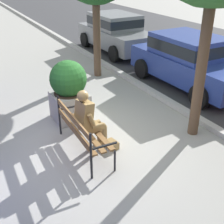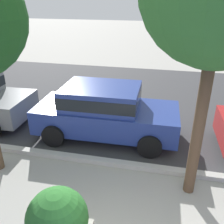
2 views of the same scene
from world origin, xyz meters
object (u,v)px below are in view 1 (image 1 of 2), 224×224
at_px(concrete_planter, 69,90).
at_px(parked_car_blue, 190,59).
at_px(parked_car_grey, 116,31).
at_px(bronze_statue_seated, 91,122).
at_px(park_bench, 81,129).

distance_m(concrete_planter, parked_car_blue, 4.09).
distance_m(parked_car_grey, parked_car_blue, 4.68).
distance_m(bronze_statue_seated, parked_car_grey, 7.79).
distance_m(park_bench, bronze_statue_seated, 0.25).
height_order(park_bench, bronze_statue_seated, bronze_statue_seated).
bearing_deg(parked_car_blue, concrete_planter, -85.25).
relative_size(park_bench, parked_car_blue, 0.44).
relative_size(park_bench, concrete_planter, 1.22).
bearing_deg(parked_car_grey, bronze_statue_seated, -32.78).
relative_size(bronze_statue_seated, concrete_planter, 0.92).
xyz_separation_m(bronze_statue_seated, concrete_planter, (-1.53, 0.14, 0.10)).
xyz_separation_m(park_bench, concrete_planter, (-1.50, 0.35, 0.23)).
bearing_deg(concrete_planter, parked_car_blue, 94.75).
bearing_deg(concrete_planter, park_bench, -13.08).
height_order(concrete_planter, parked_car_blue, parked_car_blue).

